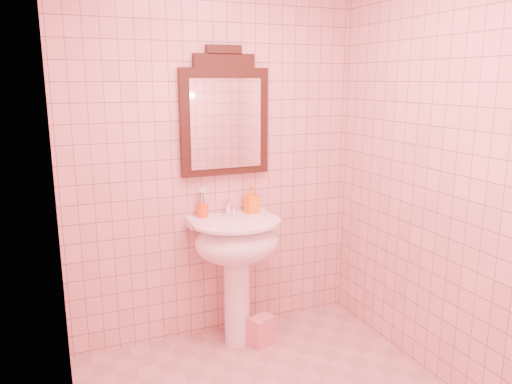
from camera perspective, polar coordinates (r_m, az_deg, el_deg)
name	(u,v)px	position (r m, az deg, el deg)	size (l,w,h in m)	color
back_wall	(215,157)	(3.32, -4.72, 4.03)	(2.00, 0.02, 2.50)	#E7A9A1
pedestal_sink	(237,250)	(3.28, -2.20, -6.68)	(0.58, 0.58, 0.86)	white
faucet	(229,207)	(3.32, -3.08, -1.75)	(0.04, 0.16, 0.11)	white
mirror	(225,116)	(3.29, -3.59, 8.63)	(0.60, 0.06, 0.83)	black
toothbrush_cup	(203,210)	(3.30, -6.13, -2.04)	(0.07, 0.07, 0.17)	#E94C13
soap_dispenser	(252,200)	(3.38, -0.50, -0.88)	(0.08, 0.09, 0.19)	orange
towel	(261,331)	(3.48, 0.60, -15.60)	(0.16, 0.11, 0.20)	pink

